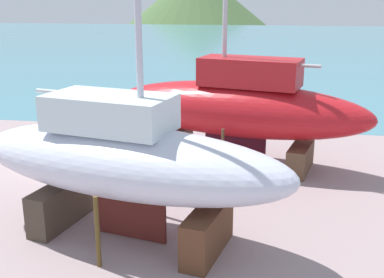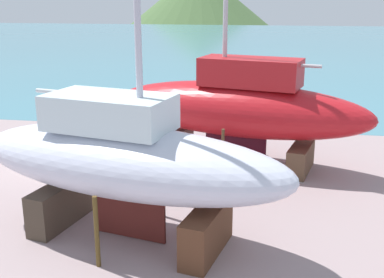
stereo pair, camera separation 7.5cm
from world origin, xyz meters
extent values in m
cube|color=teal|center=(0.00, 53.73, 0.00)|extent=(173.22, 94.11, 0.01)
cone|color=#486638|center=(-16.80, 154.07, 0.00)|extent=(82.29, 82.29, 32.31)
cube|color=brown|center=(4.87, 2.21, 0.53)|extent=(1.21, 2.36, 1.07)
cube|color=brown|center=(10.06, 0.96, 0.53)|extent=(1.21, 2.36, 1.07)
cylinder|color=brown|center=(7.10, 0.08, 0.91)|extent=(0.12, 0.12, 1.82)
cylinder|color=brown|center=(7.83, 3.10, 0.91)|extent=(0.12, 0.12, 1.82)
ellipsoid|color=red|center=(7.47, 1.59, 2.26)|extent=(11.03, 5.25, 2.16)
cube|color=#44101D|center=(7.47, 1.59, 0.42)|extent=(2.51, 0.68, 1.51)
cube|color=#B21B1F|center=(7.99, 1.46, 3.77)|extent=(4.13, 2.55, 1.08)
cylinder|color=#BAB8BE|center=(8.76, 1.27, 4.13)|extent=(3.66, 1.00, 0.13)
cube|color=#53311F|center=(7.28, -5.79, 0.63)|extent=(1.19, 2.46, 1.25)
cube|color=#45382C|center=(2.74, -4.79, 0.63)|extent=(1.19, 2.46, 1.25)
cylinder|color=#463627|center=(5.36, -3.70, 0.96)|extent=(0.12, 0.12, 1.91)
cylinder|color=brown|center=(4.66, -6.88, 0.96)|extent=(0.12, 0.12, 1.91)
ellipsoid|color=silver|center=(5.01, -5.29, 2.29)|extent=(9.72, 4.89, 1.89)
cube|color=#551C18|center=(5.01, -5.29, 0.68)|extent=(2.20, 0.56, 1.32)
cube|color=silver|center=(4.55, -5.19, 3.61)|extent=(3.65, 2.45, 0.94)
cylinder|color=#B6BEC1|center=(3.87, -5.04, 4.04)|extent=(3.20, 0.82, 0.12)
cube|color=#397845|center=(2.13, 6.12, 0.44)|extent=(0.21, 0.35, 0.88)
cube|color=#3B7A56|center=(2.13, 6.12, 1.17)|extent=(0.25, 0.45, 0.59)
sphere|color=#936B4A|center=(2.13, 6.12, 1.58)|extent=(0.22, 0.22, 0.22)
camera|label=1|loc=(8.66, -17.08, 6.57)|focal=44.75mm
camera|label=2|loc=(8.73, -17.07, 6.57)|focal=44.75mm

